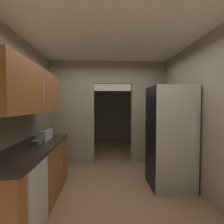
# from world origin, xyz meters

# --- Properties ---
(ground) EXTENTS (20.00, 20.00, 0.00)m
(ground) POSITION_xyz_m (0.00, 0.00, 0.00)
(ground) COLOR #93704C
(kitchen_overhead_slab) EXTENTS (3.42, 7.30, 0.06)m
(kitchen_overhead_slab) POSITION_xyz_m (0.00, 0.50, 2.70)
(kitchen_overhead_slab) COLOR silver
(kitchen_partition) EXTENTS (3.02, 0.12, 2.67)m
(kitchen_partition) POSITION_xyz_m (-0.04, 1.65, 1.44)
(kitchen_partition) COLOR gray
(kitchen_partition) RESTS_ON ground
(adjoining_room_shell) EXTENTS (3.02, 2.99, 2.67)m
(adjoining_room_shell) POSITION_xyz_m (0.00, 3.62, 1.34)
(adjoining_room_shell) COLOR gray
(adjoining_room_shell) RESTS_ON ground
(kitchen_flank_right) EXTENTS (0.10, 4.15, 2.67)m
(kitchen_flank_right) POSITION_xyz_m (1.56, -0.42, 1.34)
(kitchen_flank_right) COLOR gray
(kitchen_flank_right) RESTS_ON ground
(refrigerator) EXTENTS (0.74, 0.74, 1.87)m
(refrigerator) POSITION_xyz_m (1.10, 0.26, 0.94)
(refrigerator) COLOR black
(refrigerator) RESTS_ON ground
(lower_cabinet_run) EXTENTS (0.64, 2.09, 0.92)m
(lower_cabinet_run) POSITION_xyz_m (-1.19, -0.28, 0.46)
(lower_cabinet_run) COLOR brown
(lower_cabinet_run) RESTS_ON ground
(dishwasher) EXTENTS (0.02, 0.56, 0.86)m
(dishwasher) POSITION_xyz_m (-0.88, -0.87, 0.43)
(dishwasher) COLOR #B7BABC
(dishwasher) RESTS_ON ground
(upper_cabinet_counterside) EXTENTS (0.36, 1.88, 0.65)m
(upper_cabinet_counterside) POSITION_xyz_m (-1.19, -0.28, 1.75)
(upper_cabinet_counterside) COLOR brown
(boombox) EXTENTS (0.17, 0.42, 0.20)m
(boombox) POSITION_xyz_m (-1.16, 0.19, 1.01)
(boombox) COLOR #B2B2B7
(boombox) RESTS_ON lower_cabinet_run
(book_stack) EXTENTS (0.14, 0.17, 0.06)m
(book_stack) POSITION_xyz_m (-1.18, -0.12, 0.95)
(book_stack) COLOR #2D609E
(book_stack) RESTS_ON lower_cabinet_run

